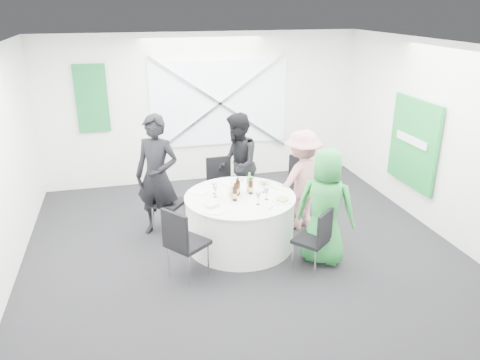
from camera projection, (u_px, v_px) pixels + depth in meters
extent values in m
plane|color=black|center=(243.00, 251.00, 6.63)|extent=(6.00, 6.00, 0.00)
plane|color=silver|center=(244.00, 46.00, 5.62)|extent=(6.00, 6.00, 0.00)
plane|color=white|center=(204.00, 109.00, 8.84)|extent=(6.00, 0.00, 6.00)
plane|color=white|center=(347.00, 282.00, 3.41)|extent=(6.00, 0.00, 6.00)
plane|color=white|center=(443.00, 141.00, 6.81)|extent=(0.00, 6.00, 6.00)
cube|color=silver|center=(220.00, 103.00, 8.83)|extent=(2.60, 0.03, 1.60)
cube|color=silver|center=(220.00, 104.00, 8.80)|extent=(2.63, 0.05, 1.84)
cube|color=silver|center=(220.00, 104.00, 8.80)|extent=(2.63, 0.05, 1.84)
cube|color=#16703A|center=(92.00, 99.00, 8.23)|extent=(0.55, 0.04, 1.20)
cube|color=#198C35|center=(413.00, 143.00, 7.41)|extent=(0.05, 1.20, 1.40)
cylinder|color=silver|center=(240.00, 221.00, 6.67)|extent=(1.52, 1.52, 0.74)
cylinder|color=silver|center=(240.00, 197.00, 6.54)|extent=(1.56, 1.56, 0.02)
cube|color=black|center=(222.00, 189.00, 7.56)|extent=(0.45, 0.45, 0.05)
cube|color=black|center=(219.00, 170.00, 7.65)|extent=(0.41, 0.06, 0.46)
cylinder|color=silver|center=(230.00, 198.00, 7.85)|extent=(0.02, 0.02, 0.44)
cylinder|color=silver|center=(209.00, 200.00, 7.76)|extent=(0.02, 0.02, 0.44)
cylinder|color=silver|center=(235.00, 206.00, 7.54)|extent=(0.02, 0.02, 0.44)
cylinder|color=silver|center=(214.00, 208.00, 7.45)|extent=(0.02, 0.02, 0.44)
cube|color=black|center=(168.00, 203.00, 7.04)|extent=(0.61, 0.61, 0.05)
cube|color=black|center=(155.00, 185.00, 7.02)|extent=(0.28, 0.36, 0.47)
cylinder|color=silver|center=(165.00, 211.00, 7.34)|extent=(0.02, 0.02, 0.45)
cylinder|color=silver|center=(153.00, 220.00, 7.04)|extent=(0.02, 0.02, 0.45)
cylinder|color=silver|center=(185.00, 214.00, 7.22)|extent=(0.02, 0.02, 0.45)
cylinder|color=silver|center=(174.00, 224.00, 6.91)|extent=(0.02, 0.02, 0.45)
cube|color=black|center=(291.00, 191.00, 7.42)|extent=(0.63, 0.63, 0.05)
cube|color=black|center=(300.00, 172.00, 7.46)|extent=(0.27, 0.39, 0.49)
cylinder|color=silver|center=(307.00, 206.00, 7.51)|extent=(0.02, 0.02, 0.47)
cylinder|color=silver|center=(289.00, 199.00, 7.75)|extent=(0.02, 0.02, 0.47)
cylinder|color=silver|center=(292.00, 213.00, 7.27)|extent=(0.02, 0.02, 0.47)
cylinder|color=silver|center=(274.00, 206.00, 7.50)|extent=(0.02, 0.02, 0.47)
cube|color=black|center=(311.00, 240.00, 6.04)|extent=(0.55, 0.55, 0.05)
cube|color=black|center=(325.00, 228.00, 5.86)|extent=(0.31, 0.27, 0.42)
cylinder|color=silver|center=(315.00, 264.00, 5.91)|extent=(0.02, 0.02, 0.40)
cylinder|color=silver|center=(326.00, 254.00, 6.15)|extent=(0.02, 0.02, 0.40)
cylinder|color=silver|center=(293.00, 256.00, 6.09)|extent=(0.02, 0.02, 0.40)
cylinder|color=silver|center=(305.00, 247.00, 6.33)|extent=(0.02, 0.02, 0.40)
cube|color=black|center=(188.00, 243.00, 5.86)|extent=(0.62, 0.62, 0.05)
cube|color=black|center=(175.00, 231.00, 5.61)|extent=(0.29, 0.36, 0.47)
cylinder|color=silver|center=(169.00, 262.00, 5.92)|extent=(0.02, 0.02, 0.45)
cylinder|color=silver|center=(189.00, 271.00, 5.71)|extent=(0.02, 0.02, 0.45)
cylinder|color=silver|center=(188.00, 251.00, 6.18)|extent=(0.02, 0.02, 0.45)
cylinder|color=silver|center=(208.00, 259.00, 5.97)|extent=(0.02, 0.02, 0.45)
imported|color=black|center=(157.00, 176.00, 6.81)|extent=(0.80, 0.72, 1.83)
imported|color=black|center=(237.00, 165.00, 7.52)|extent=(0.61, 0.89, 1.68)
imported|color=tan|center=(302.00, 180.00, 7.08)|extent=(1.09, 0.75, 1.55)
imported|color=#268D3A|center=(325.00, 207.00, 6.11)|extent=(0.92, 0.86, 1.58)
cylinder|color=white|center=(227.00, 181.00, 7.04)|extent=(0.27, 0.27, 0.01)
cylinder|color=white|center=(199.00, 192.00, 6.66)|extent=(0.27, 0.27, 0.01)
cylinder|color=white|center=(264.00, 184.00, 6.93)|extent=(0.25, 0.25, 0.01)
cylinder|color=#8CA559|center=(264.00, 183.00, 6.92)|extent=(0.16, 0.16, 0.02)
cylinder|color=white|center=(282.00, 200.00, 6.37)|extent=(0.26, 0.26, 0.01)
cylinder|color=#8CA559|center=(282.00, 199.00, 6.36)|extent=(0.17, 0.17, 0.02)
cylinder|color=white|center=(215.00, 210.00, 6.07)|extent=(0.29, 0.29, 0.01)
cube|color=silver|center=(212.00, 206.00, 6.14)|extent=(0.20, 0.17, 0.05)
cylinder|color=#38190A|center=(237.00, 190.00, 6.51)|extent=(0.06, 0.06, 0.19)
cylinder|color=#38190A|center=(237.00, 181.00, 6.46)|extent=(0.02, 0.02, 0.06)
cylinder|color=tan|center=(237.00, 191.00, 6.51)|extent=(0.06, 0.06, 0.07)
cylinder|color=#38190A|center=(238.00, 188.00, 6.56)|extent=(0.06, 0.06, 0.20)
cylinder|color=#38190A|center=(238.00, 179.00, 6.51)|extent=(0.02, 0.02, 0.06)
cylinder|color=tan|center=(238.00, 189.00, 6.56)|extent=(0.06, 0.06, 0.07)
cylinder|color=#38190A|center=(251.00, 188.00, 6.57)|extent=(0.06, 0.06, 0.19)
cylinder|color=#38190A|center=(251.00, 180.00, 6.53)|extent=(0.02, 0.02, 0.06)
cylinder|color=tan|center=(251.00, 189.00, 6.58)|extent=(0.06, 0.06, 0.07)
cylinder|color=#38190A|center=(235.00, 194.00, 6.34)|extent=(0.06, 0.06, 0.20)
cylinder|color=#38190A|center=(235.00, 185.00, 6.29)|extent=(0.02, 0.02, 0.06)
cylinder|color=tan|center=(235.00, 196.00, 6.35)|extent=(0.06, 0.06, 0.07)
cylinder|color=green|center=(249.00, 184.00, 6.64)|extent=(0.08, 0.08, 0.23)
cylinder|color=green|center=(249.00, 175.00, 6.58)|extent=(0.03, 0.03, 0.06)
cylinder|color=tan|center=(249.00, 186.00, 6.64)|extent=(0.08, 0.08, 0.08)
cylinder|color=white|center=(231.00, 192.00, 6.39)|extent=(0.08, 0.08, 0.21)
cylinder|color=white|center=(231.00, 183.00, 6.34)|extent=(0.03, 0.03, 0.06)
cylinder|color=tan|center=(231.00, 194.00, 6.39)|extent=(0.08, 0.08, 0.07)
cylinder|color=white|center=(214.00, 194.00, 6.60)|extent=(0.06, 0.06, 0.00)
cylinder|color=white|center=(214.00, 190.00, 6.58)|extent=(0.01, 0.01, 0.10)
cone|color=white|center=(214.00, 185.00, 6.56)|extent=(0.07, 0.07, 0.08)
cylinder|color=white|center=(267.00, 199.00, 6.42)|extent=(0.06, 0.06, 0.00)
cylinder|color=white|center=(267.00, 196.00, 6.40)|extent=(0.01, 0.01, 0.10)
cone|color=white|center=(267.00, 191.00, 6.38)|extent=(0.07, 0.07, 0.08)
cylinder|color=white|center=(258.00, 204.00, 6.26)|extent=(0.06, 0.06, 0.00)
cylinder|color=white|center=(258.00, 201.00, 6.24)|extent=(0.01, 0.01, 0.10)
cone|color=white|center=(258.00, 196.00, 6.22)|extent=(0.07, 0.07, 0.08)
cylinder|color=white|center=(251.00, 188.00, 6.81)|extent=(0.06, 0.06, 0.00)
cylinder|color=white|center=(251.00, 185.00, 6.79)|extent=(0.01, 0.01, 0.10)
cone|color=white|center=(252.00, 180.00, 6.76)|extent=(0.07, 0.07, 0.08)
cylinder|color=white|center=(216.00, 197.00, 6.50)|extent=(0.06, 0.06, 0.00)
cylinder|color=white|center=(215.00, 193.00, 6.48)|extent=(0.01, 0.01, 0.10)
cone|color=white|center=(215.00, 188.00, 6.45)|extent=(0.07, 0.07, 0.08)
cylinder|color=white|center=(264.00, 192.00, 6.66)|extent=(0.06, 0.06, 0.00)
cylinder|color=white|center=(264.00, 189.00, 6.65)|extent=(0.01, 0.01, 0.10)
cone|color=white|center=(264.00, 184.00, 6.62)|extent=(0.07, 0.07, 0.08)
cube|color=silver|center=(239.00, 181.00, 7.07)|extent=(0.15, 0.03, 0.01)
cube|color=silver|center=(223.00, 182.00, 7.01)|extent=(0.15, 0.03, 0.01)
cube|color=silver|center=(271.00, 208.00, 6.15)|extent=(0.11, 0.12, 0.01)
cube|color=silver|center=(281.00, 198.00, 6.48)|extent=(0.10, 0.13, 0.01)
cube|color=silver|center=(275.00, 189.00, 6.78)|extent=(0.09, 0.14, 0.01)
cube|color=silver|center=(257.00, 182.00, 7.01)|extent=(0.09, 0.14, 0.01)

